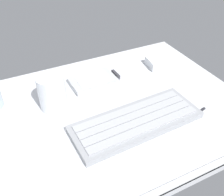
# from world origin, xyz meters

# --- Properties ---
(ground_plane) EXTENTS (0.64, 0.48, 0.03)m
(ground_plane) POSITION_xyz_m (0.00, -0.00, -0.01)
(ground_plane) COLOR silver
(keyboard) EXTENTS (0.29, 0.12, 0.02)m
(keyboard) POSITION_xyz_m (0.02, -0.07, 0.01)
(keyboard) COLOR #93969B
(keyboard) RESTS_ON ground_plane
(handheld_device) EXTENTS (0.13, 0.08, 0.02)m
(handheld_device) POSITION_xyz_m (0.01, 0.12, 0.01)
(handheld_device) COLOR #B7BABF
(handheld_device) RESTS_ON ground_plane
(juice_cup) EXTENTS (0.06, 0.06, 0.09)m
(juice_cup) POSITION_xyz_m (-0.12, 0.07, 0.04)
(juice_cup) COLOR silver
(juice_cup) RESTS_ON ground_plane
(charger_block) EXTENTS (0.08, 0.06, 0.02)m
(charger_block) POSITION_xyz_m (0.21, 0.11, 0.01)
(charger_block) COLOR silver
(charger_block) RESTS_ON ground_plane
(stylus_pen) EXTENTS (0.09, 0.03, 0.01)m
(stylus_pen) POSITION_xyz_m (0.15, -0.11, 0.00)
(stylus_pen) COLOR #26262B
(stylus_pen) RESTS_ON ground_plane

